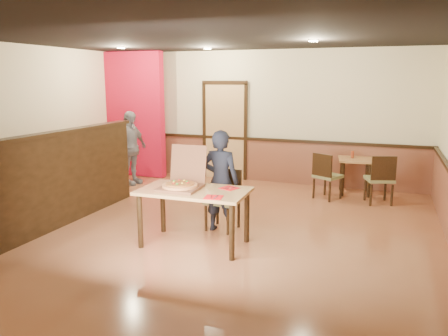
# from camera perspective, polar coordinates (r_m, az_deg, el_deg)

# --- Properties ---
(floor) EXTENTS (7.00, 7.00, 0.00)m
(floor) POSITION_cam_1_polar(r_m,az_deg,el_deg) (6.52, -3.97, -8.16)
(floor) COLOR #A86541
(floor) RESTS_ON ground
(ceiling) EXTENTS (7.00, 7.00, 0.00)m
(ceiling) POSITION_cam_1_polar(r_m,az_deg,el_deg) (6.17, -4.35, 17.12)
(ceiling) COLOR black
(ceiling) RESTS_ON wall_back
(wall_back) EXTENTS (7.00, 0.00, 7.00)m
(wall_back) POSITION_cam_1_polar(r_m,az_deg,el_deg) (9.47, 4.78, 6.69)
(wall_back) COLOR beige
(wall_back) RESTS_ON floor
(wall_left) EXTENTS (0.00, 7.00, 7.00)m
(wall_left) POSITION_cam_1_polar(r_m,az_deg,el_deg) (8.28, -26.81, 4.79)
(wall_left) COLOR beige
(wall_left) RESTS_ON floor
(wainscot_back) EXTENTS (7.00, 0.04, 0.90)m
(wainscot_back) POSITION_cam_1_polar(r_m,az_deg,el_deg) (9.57, 4.63, 1.00)
(wainscot_back) COLOR brown
(wainscot_back) RESTS_ON floor
(chair_rail_back) EXTENTS (7.00, 0.06, 0.06)m
(chair_rail_back) POSITION_cam_1_polar(r_m,az_deg,el_deg) (9.47, 4.65, 3.77)
(chair_rail_back) COLOR black
(chair_rail_back) RESTS_ON wall_back
(back_door) EXTENTS (0.90, 0.06, 2.10)m
(back_door) POSITION_cam_1_polar(r_m,az_deg,el_deg) (9.71, 0.12, 4.78)
(back_door) COLOR #DDB171
(back_door) RESTS_ON wall_back
(booth_partition) EXTENTS (0.20, 3.10, 1.44)m
(booth_partition) POSITION_cam_1_polar(r_m,az_deg,el_deg) (7.21, -19.36, -0.81)
(booth_partition) COLOR black
(booth_partition) RESTS_ON floor
(red_accent_panel) EXTENTS (1.60, 0.20, 2.78)m
(red_accent_panel) POSITION_cam_1_polar(r_m,az_deg,el_deg) (10.21, -12.00, 6.83)
(red_accent_panel) COLOR #BA0D2C
(red_accent_panel) RESTS_ON floor
(spot_a) EXTENTS (0.14, 0.14, 0.02)m
(spot_a) POSITION_cam_1_polar(r_m,az_deg,el_deg) (8.86, -13.29, 15.03)
(spot_a) COLOR beige
(spot_a) RESTS_ON ceiling
(spot_b) EXTENTS (0.14, 0.14, 0.02)m
(spot_b) POSITION_cam_1_polar(r_m,az_deg,el_deg) (8.77, -2.15, 15.36)
(spot_b) COLOR beige
(spot_b) RESTS_ON ceiling
(spot_c) EXTENTS (0.14, 0.14, 0.02)m
(spot_c) POSITION_cam_1_polar(r_m,az_deg,el_deg) (7.20, 11.59, 15.97)
(spot_c) COLOR beige
(spot_c) RESTS_ON ceiling
(main_table) EXTENTS (1.45, 0.85, 0.77)m
(main_table) POSITION_cam_1_polar(r_m,az_deg,el_deg) (5.80, -3.93, -3.88)
(main_table) COLOR tan
(main_table) RESTS_ON floor
(diner_chair) EXTENTS (0.48, 0.48, 0.88)m
(diner_chair) POSITION_cam_1_polar(r_m,az_deg,el_deg) (6.49, 0.07, -3.76)
(diner_chair) COLOR olive
(diner_chair) RESTS_ON floor
(side_chair_left) EXTENTS (0.58, 0.58, 0.87)m
(side_chair_left) POSITION_cam_1_polar(r_m,az_deg,el_deg) (8.27, 13.17, -0.79)
(side_chair_left) COLOR olive
(side_chair_left) RESTS_ON floor
(side_chair_right) EXTENTS (0.56, 0.56, 0.89)m
(side_chair_right) POSITION_cam_1_polar(r_m,az_deg,el_deg) (8.20, 19.77, -1.17)
(side_chair_right) COLOR olive
(side_chair_right) RESTS_ON floor
(side_table) EXTENTS (0.73, 0.73, 0.69)m
(side_table) POSITION_cam_1_polar(r_m,az_deg,el_deg) (8.80, 16.80, 0.09)
(side_table) COLOR tan
(side_table) RESTS_ON floor
(diner) EXTENTS (0.55, 0.36, 1.50)m
(diner) POSITION_cam_1_polar(r_m,az_deg,el_deg) (6.30, -0.44, -1.75)
(diner) COLOR black
(diner) RESTS_ON floor
(passerby) EXTENTS (0.54, 0.96, 1.55)m
(passerby) POSITION_cam_1_polar(r_m,az_deg,el_deg) (9.36, -12.16, 2.55)
(passerby) COLOR gray
(passerby) RESTS_ON floor
(pizza_box) EXTENTS (0.54, 0.63, 0.55)m
(pizza_box) POSITION_cam_1_polar(r_m,az_deg,el_deg) (5.83, -5.57, -2.00)
(pizza_box) COLOR brown
(pizza_box) RESTS_ON main_table
(pizza) EXTENTS (0.58, 0.58, 0.03)m
(pizza) POSITION_cam_1_polar(r_m,az_deg,el_deg) (5.79, -5.79, -2.28)
(pizza) COLOR #CE864A
(pizza) RESTS_ON pizza_box
(napkin_near) EXTENTS (0.25, 0.25, 0.01)m
(napkin_near) POSITION_cam_1_polar(r_m,az_deg,el_deg) (5.38, -1.38, -3.84)
(napkin_near) COLOR red
(napkin_near) RESTS_ON main_table
(napkin_far) EXTENTS (0.28, 0.28, 0.01)m
(napkin_far) POSITION_cam_1_polar(r_m,az_deg,el_deg) (5.83, 0.71, -2.64)
(napkin_far) COLOR red
(napkin_far) RESTS_ON main_table
(condiment) EXTENTS (0.05, 0.05, 0.14)m
(condiment) POSITION_cam_1_polar(r_m,az_deg,el_deg) (8.81, 16.43, 1.70)
(condiment) COLOR #92361A
(condiment) RESTS_ON side_table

